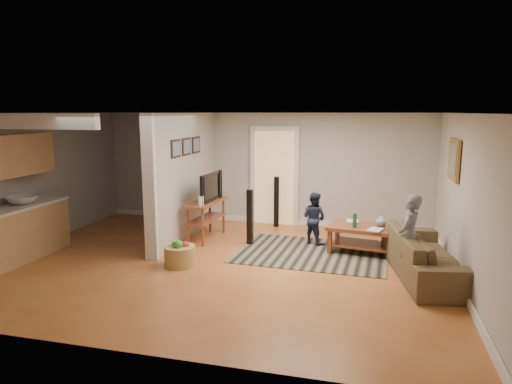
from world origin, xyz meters
TOP-DOWN VIEW (x-y plane):
  - ground at (0.00, 0.00)m, footprint 7.50×7.50m
  - room_shell at (-1.07, 0.43)m, footprint 7.54×6.02m
  - area_rug at (1.43, 0.92)m, footprint 2.74×2.06m
  - sofa at (3.30, 0.24)m, footprint 1.33×2.48m
  - coffee_table at (2.36, 1.18)m, footprint 1.37×0.93m
  - tv_console at (-0.74, 1.36)m, footprint 0.53×1.25m
  - speaker_left at (0.20, 1.20)m, footprint 0.11×0.11m
  - speaker_right at (0.40, 2.70)m, footprint 0.13×0.13m
  - toy_basket at (-0.60, -0.29)m, footprint 0.52×0.52m
  - child at (3.00, -0.02)m, footprint 0.46×0.56m
  - toddler at (1.38, 1.55)m, footprint 0.61×0.57m

SIDE VIEW (x-z plane):
  - ground at x=0.00m, z-range 0.00..0.00m
  - sofa at x=3.30m, z-range -0.34..0.34m
  - child at x=3.00m, z-range -0.66..0.66m
  - toddler at x=1.38m, z-range -0.51..0.51m
  - area_rug at x=1.43m, z-range 0.00..0.01m
  - toy_basket at x=-0.60m, z-range -0.04..0.42m
  - coffee_table at x=2.36m, z-range 0.01..0.77m
  - speaker_left at x=0.20m, z-range 0.00..1.07m
  - speaker_right at x=0.40m, z-range 0.00..1.12m
  - tv_console at x=-0.74m, z-range 0.17..1.23m
  - room_shell at x=-1.07m, z-range 0.20..2.72m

